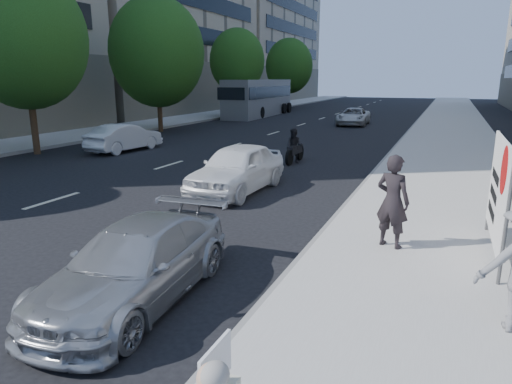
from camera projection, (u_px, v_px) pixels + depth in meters
The scene contains 16 objects.
ground at pixel (223, 259), 8.88m from camera, with size 160.00×160.00×0.00m, color black.
near_sidewalk at pixel (451, 140), 25.24m from camera, with size 5.00×120.00×0.15m, color #B0ACA4.
far_sidewalk at pixel (141, 126), 33.05m from camera, with size 4.50×120.00×0.15m, color #B0ACA4.
far_bldg_north at pixel (229, 10), 72.21m from camera, with size 22.00×28.00×28.00m, color tan.
tree_far_b at pixel (24, 38), 19.94m from camera, with size 5.40×5.40×8.24m.
tree_far_c at pixel (157, 52), 28.91m from camera, with size 6.00×6.00×8.47m.
tree_far_d at pixel (237, 61), 39.67m from camera, with size 4.80×4.80×7.65m.
tree_far_e at pixel (289, 66), 52.22m from camera, with size 5.40×5.40×7.89m.
pedestrian_woman at pixel (393, 201), 8.92m from camera, with size 0.68×0.45×1.86m, color black.
protest_banner at pixel (498, 190), 8.49m from camera, with size 0.08×3.06×2.20m.
parked_sedan at pixel (136, 264), 7.13m from camera, with size 1.69×4.16×1.21m, color #9FA1A6.
white_sedan_near at pixel (237, 168), 14.02m from camera, with size 1.74×4.32×1.47m, color white.
white_sedan_mid at pixel (125, 137), 21.92m from camera, with size 1.38×3.97×1.31m, color silver.
white_sedan_far at pixel (354, 117), 34.21m from camera, with size 2.09×4.53×1.26m, color silver.
motorcycle at pixel (294, 148), 18.83m from camera, with size 0.71×2.04×1.42m.
bus at pixel (259, 98), 42.46m from camera, with size 3.05×12.14×3.30m.
Camera 1 is at (3.81, -7.40, 3.42)m, focal length 32.00 mm.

